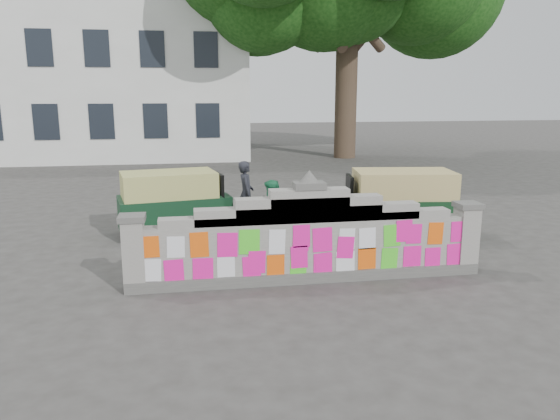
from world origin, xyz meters
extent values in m
plane|color=#383533|center=(0.00, 0.00, 0.00)|extent=(100.00, 100.00, 0.00)
cube|color=#4C4C49|center=(0.00, 0.00, 0.10)|extent=(6.40, 0.42, 0.20)
cube|color=gray|center=(0.00, 0.00, 0.60)|extent=(6.40, 0.32, 1.00)
cube|color=gray|center=(0.00, 0.00, 1.17)|extent=(5.20, 0.32, 0.14)
cube|color=gray|center=(0.00, 0.00, 1.24)|extent=(4.00, 0.32, 0.28)
cube|color=gray|center=(0.00, 0.00, 1.32)|extent=(2.60, 0.32, 0.44)
cube|color=gray|center=(0.00, 0.00, 1.39)|extent=(1.40, 0.32, 0.58)
cube|color=#4C4C49|center=(0.00, 0.00, 1.74)|extent=(0.55, 0.36, 0.12)
cone|color=#4C4C49|center=(0.00, 0.00, 1.90)|extent=(0.36, 0.36, 0.22)
cube|color=gray|center=(-3.02, 0.00, 0.62)|extent=(0.36, 0.40, 1.24)
cube|color=#4C4C49|center=(-3.02, 0.00, 1.28)|extent=(0.44, 0.44, 0.10)
cube|color=gray|center=(3.02, 0.00, 0.62)|extent=(0.36, 0.40, 1.24)
cube|color=#4C4C49|center=(3.02, 0.00, 1.28)|extent=(0.44, 0.44, 0.10)
cube|color=silver|center=(-7.00, 22.00, 4.00)|extent=(16.00, 10.00, 8.00)
cylinder|color=#38281E|center=(6.00, 18.00, 3.00)|extent=(1.10, 1.10, 6.00)
imported|color=black|center=(-0.74, 3.36, 0.45)|extent=(1.71, 0.62, 0.89)
imported|color=#212229|center=(-0.74, 3.36, 0.76)|extent=(0.37, 0.56, 1.52)
imported|color=#238151|center=(-0.30, 2.17, 0.75)|extent=(0.89, 0.92, 1.49)
cube|color=#11331D|center=(-2.51, 3.73, 0.53)|extent=(2.51, 1.65, 0.77)
cube|color=tan|center=(-2.51, 3.73, 1.21)|extent=(2.31, 1.57, 0.58)
cube|color=#11331D|center=(-1.32, 3.94, 0.53)|extent=(0.60, 0.75, 0.68)
cube|color=black|center=(-1.32, 3.94, 1.11)|extent=(0.20, 0.68, 0.58)
cylinder|color=black|center=(-1.23, 3.96, 0.24)|extent=(0.50, 0.20, 0.48)
cylinder|color=black|center=(-3.28, 3.05, 0.24)|extent=(0.50, 0.20, 0.48)
cylinder|color=black|center=(-3.46, 4.10, 0.24)|extent=(0.50, 0.20, 0.48)
cube|color=#103218|center=(2.84, 2.60, 0.55)|extent=(2.57, 1.63, 0.80)
cube|color=tan|center=(2.84, 2.60, 1.26)|extent=(2.36, 1.55, 0.60)
cube|color=#103218|center=(1.59, 2.78, 0.55)|extent=(0.60, 0.77, 0.70)
cube|color=black|center=(1.59, 2.78, 1.16)|extent=(0.18, 0.71, 0.60)
cylinder|color=black|center=(1.49, 2.79, 0.25)|extent=(0.51, 0.19, 0.50)
cylinder|color=black|center=(3.81, 3.02, 0.25)|extent=(0.51, 0.19, 0.50)
cylinder|color=black|center=(3.65, 1.93, 0.25)|extent=(0.51, 0.19, 0.50)
camera|label=1|loc=(-2.10, -9.13, 3.34)|focal=35.00mm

